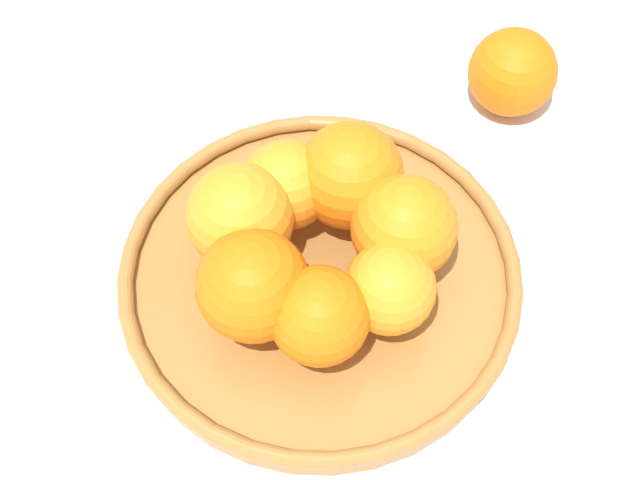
% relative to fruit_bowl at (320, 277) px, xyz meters
% --- Properties ---
extents(ground_plane, '(4.00, 4.00, 0.00)m').
position_rel_fruit_bowl_xyz_m(ground_plane, '(0.00, 0.00, -0.02)').
color(ground_plane, silver).
extents(fruit_bowl, '(0.30, 0.30, 0.03)m').
position_rel_fruit_bowl_xyz_m(fruit_bowl, '(0.00, 0.00, 0.00)').
color(fruit_bowl, '#A57238').
rests_on(fruit_bowl, ground_plane).
extents(orange_pile, '(0.18, 0.20, 0.08)m').
position_rel_fruit_bowl_xyz_m(orange_pile, '(0.00, 0.00, 0.05)').
color(orange_pile, orange).
rests_on(orange_pile, fruit_bowl).
extents(stray_orange, '(0.08, 0.08, 0.08)m').
position_rel_fruit_bowl_xyz_m(stray_orange, '(0.10, -0.23, 0.02)').
color(stray_orange, orange).
rests_on(stray_orange, ground_plane).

